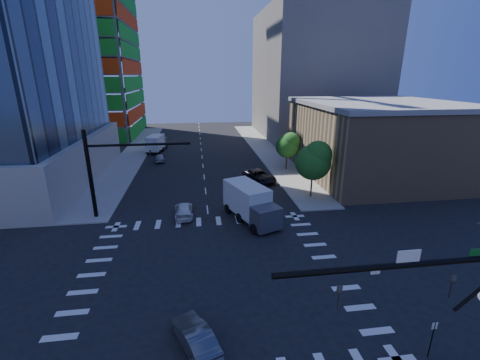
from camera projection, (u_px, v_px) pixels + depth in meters
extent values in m
plane|color=black|center=(214.00, 273.00, 23.93)|extent=(160.00, 160.00, 0.00)
cube|color=silver|center=(214.00, 273.00, 23.93)|extent=(20.00, 20.00, 0.01)
cube|color=gray|center=(265.00, 150.00, 63.17)|extent=(5.00, 60.00, 0.15)
cube|color=gray|center=(134.00, 154.00, 59.95)|extent=(5.00, 60.00, 0.15)
cube|color=green|center=(129.00, 27.00, 72.72)|extent=(0.12, 24.00, 49.00)
cube|color=red|center=(46.00, 16.00, 59.24)|extent=(24.00, 0.12, 49.00)
cube|color=#927654|center=(377.00, 141.00, 46.31)|extent=(20.00, 22.00, 10.00)
cube|color=slate|center=(382.00, 103.00, 44.66)|extent=(20.50, 22.50, 0.60)
cube|color=#655F5B|center=(314.00, 75.00, 74.82)|extent=(24.00, 30.00, 28.00)
cylinder|color=black|center=(407.00, 265.00, 11.59)|extent=(10.00, 0.24, 0.24)
imported|color=black|center=(451.00, 286.00, 12.19)|extent=(0.16, 0.20, 1.00)
imported|color=black|center=(338.00, 296.00, 11.61)|extent=(0.16, 0.20, 1.00)
cube|color=white|center=(409.00, 256.00, 11.48)|extent=(0.90, 0.04, 0.50)
cylinder|color=black|center=(90.00, 175.00, 31.82)|extent=(0.40, 0.40, 9.00)
cylinder|color=black|center=(139.00, 145.00, 31.56)|extent=(10.00, 0.24, 0.24)
imported|color=black|center=(150.00, 155.00, 32.04)|extent=(0.16, 0.20, 1.00)
cylinder|color=#382316|center=(311.00, 187.00, 38.32)|extent=(0.20, 0.20, 2.27)
sphere|color=#184E15|center=(313.00, 162.00, 37.36)|extent=(4.16, 4.16, 4.16)
sphere|color=#347E2A|center=(318.00, 155.00, 36.83)|extent=(3.25, 3.25, 3.25)
cylinder|color=#382316|center=(286.00, 163.00, 49.71)|extent=(0.20, 0.20, 1.92)
sphere|color=#184E15|center=(287.00, 146.00, 48.90)|extent=(3.52, 3.52, 3.52)
sphere|color=#347E2A|center=(290.00, 141.00, 48.41)|extent=(2.75, 2.75, 2.75)
cylinder|color=black|center=(431.00, 340.00, 16.50)|extent=(0.06, 0.06, 2.20)
cube|color=silver|center=(435.00, 326.00, 16.22)|extent=(0.30, 0.03, 0.40)
imported|color=black|center=(259.00, 176.00, 44.29)|extent=(4.69, 6.29, 1.59)
imported|color=white|center=(184.00, 210.00, 33.51)|extent=(1.96, 4.50, 1.29)
imported|color=#95969C|center=(160.00, 158.00, 54.56)|extent=(1.79, 4.03, 1.35)
imported|color=#505156|center=(195.00, 336.00, 17.28)|extent=(2.93, 4.26, 1.33)
cube|color=silver|center=(252.00, 201.00, 31.87)|extent=(4.46, 6.14, 2.89)
cube|color=#48474F|center=(252.00, 208.00, 32.09)|extent=(3.10, 2.78, 2.11)
cube|color=silver|center=(157.00, 142.00, 61.59)|extent=(3.20, 5.31, 2.59)
cube|color=#48474F|center=(157.00, 145.00, 61.79)|extent=(2.56, 2.16, 1.89)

